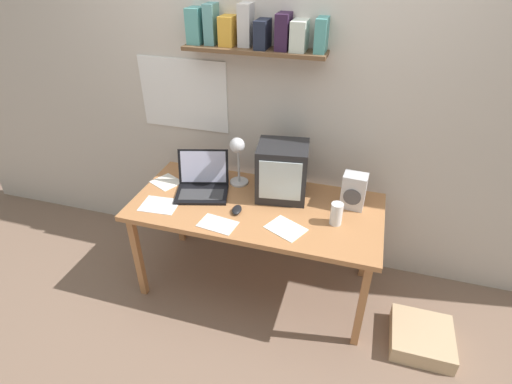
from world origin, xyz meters
The scene contains 14 objects.
ground_plane centered at (0.00, 0.00, 0.00)m, with size 12.00×12.00×0.00m, color #826654.
back_wall centered at (-0.01, 0.48, 1.31)m, with size 5.60×0.24×2.60m.
corner_desk centered at (0.00, 0.00, 0.66)m, with size 1.63×0.76×0.71m.
crt_monitor centered at (0.13, 0.16, 0.90)m, with size 0.36×0.33×0.37m.
laptop centered at (-0.40, 0.07, 0.78)m, with size 0.42×0.39×0.26m.
desk_lamp centered at (-0.18, 0.19, 0.97)m, with size 0.13×0.18×0.38m.
juice_glass centered at (0.52, -0.05, 0.78)m, with size 0.07×0.07×0.14m.
space_heater centered at (0.60, 0.16, 0.83)m, with size 0.16×0.13×0.23m.
computer_mouse centered at (-0.09, -0.11, 0.73)m, with size 0.07×0.11×0.03m.
loose_paper_near_laptop centered at (-0.16, -0.27, 0.71)m, with size 0.25×0.18×0.00m.
open_notebook centered at (0.24, -0.19, 0.71)m, with size 0.27×0.25×0.00m.
loose_paper_near_monitor centered at (-0.60, -0.19, 0.71)m, with size 0.25×0.20×0.00m.
printed_handout centered at (-0.70, 0.09, 0.71)m, with size 0.24×0.23×0.00m.
floor_cushion centered at (1.16, -0.21, 0.06)m, with size 0.37×0.37×0.12m.
Camera 1 is at (0.62, -2.07, 2.19)m, focal length 28.00 mm.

